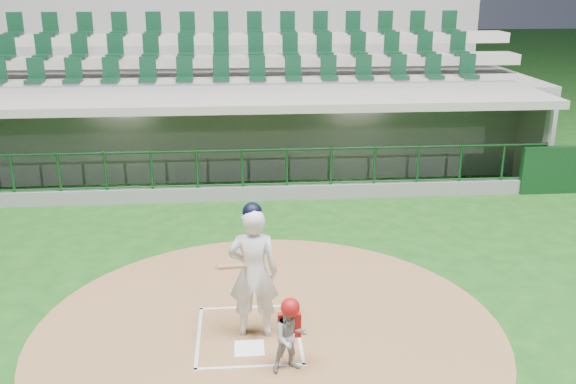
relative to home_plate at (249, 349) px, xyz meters
name	(u,v)px	position (x,y,z in m)	size (l,w,h in m)	color
ground	(248,325)	(0.00, 0.70, -0.02)	(120.00, 120.00, 0.00)	#164413
dirt_circle	(268,331)	(0.30, 0.50, -0.02)	(7.20, 7.20, 0.01)	brown
home_plate	(249,349)	(0.00, 0.00, 0.00)	(0.43, 0.43, 0.02)	white
batter_box_chalk	(249,334)	(0.00, 0.40, 0.00)	(1.55, 1.80, 0.01)	silver
dugout_structure	(243,143)	(0.04, 8.51, 0.94)	(16.40, 3.70, 3.00)	slate
seating_deck	(240,104)	(0.00, 11.61, 1.40)	(17.00, 6.72, 5.15)	gray
batter	(253,271)	(0.09, 0.43, 1.03)	(0.93, 0.91, 2.10)	silver
catcher	(290,334)	(0.55, -0.55, 0.54)	(0.57, 0.49, 1.09)	#95969B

